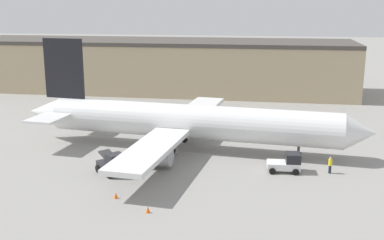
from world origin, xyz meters
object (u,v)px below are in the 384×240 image
at_px(safety_cone_far, 148,210).
at_px(ground_crew_worker, 330,165).
at_px(baggage_tug, 287,163).
at_px(safety_cone_near, 116,195).
at_px(belt_loader_truck, 112,164).
at_px(airplane, 183,121).

bearing_deg(safety_cone_far, ground_crew_worker, 37.50).
distance_m(ground_crew_worker, baggage_tug, 4.30).
bearing_deg(safety_cone_near, belt_loader_truck, 110.92).
bearing_deg(safety_cone_near, airplane, 78.30).
xyz_separation_m(airplane, safety_cone_near, (-3.21, -15.50, -3.05)).
bearing_deg(baggage_tug, safety_cone_far, -137.00).
height_order(baggage_tug, belt_loader_truck, belt_loader_truck).
relative_size(airplane, safety_cone_far, 75.43).
bearing_deg(baggage_tug, airplane, 149.61).
xyz_separation_m(baggage_tug, safety_cone_near, (-14.96, -9.43, -0.65)).
bearing_deg(ground_crew_worker, safety_cone_far, -115.76).
distance_m(ground_crew_worker, safety_cone_far, 19.84).
height_order(ground_crew_worker, safety_cone_far, ground_crew_worker).
bearing_deg(belt_loader_truck, baggage_tug, 52.32).
distance_m(ground_crew_worker, safety_cone_near, 21.54).
xyz_separation_m(belt_loader_truck, safety_cone_far, (5.77, -8.33, -0.80)).
relative_size(airplane, ground_crew_worker, 24.23).
bearing_deg(safety_cone_far, belt_loader_truck, 124.74).
bearing_deg(safety_cone_far, airplane, 90.99).
bearing_deg(safety_cone_far, baggage_tug, 46.06).
bearing_deg(airplane, safety_cone_near, -95.80).
xyz_separation_m(safety_cone_near, safety_cone_far, (3.52, -2.43, 0.00)).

